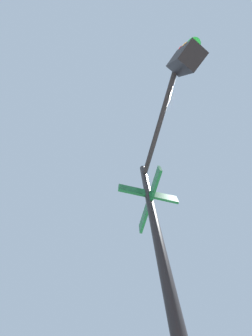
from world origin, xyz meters
name	(u,v)px	position (x,y,z in m)	size (l,w,h in m)	color
traffic_signal_near	(172,144)	(-6.62, -6.43, 3.73)	(1.38, 2.64, 5.30)	black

